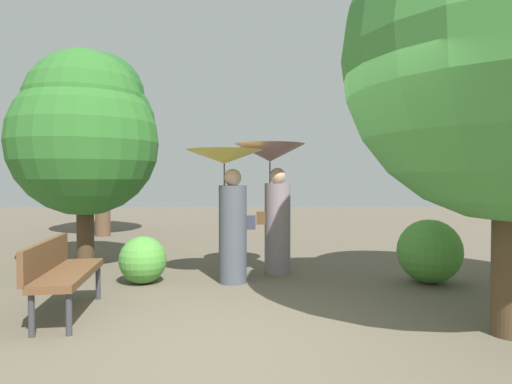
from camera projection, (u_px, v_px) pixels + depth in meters
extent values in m
plane|color=brown|center=(260.00, 344.00, 4.18)|extent=(40.00, 40.00, 0.00)
cylinder|color=#474C56|center=(233.00, 234.00, 6.63)|extent=(0.40, 0.40, 1.41)
sphere|color=tan|center=(233.00, 178.00, 6.60)|extent=(0.25, 0.25, 0.25)
cylinder|color=#333338|center=(224.00, 191.00, 6.59)|extent=(0.02, 0.02, 0.80)
cone|color=#D8C64C|center=(224.00, 157.00, 6.58)|extent=(1.11, 1.11, 0.20)
cube|color=#333342|center=(251.00, 222.00, 6.66)|extent=(0.14, 0.10, 0.20)
cylinder|color=gray|center=(278.00, 228.00, 7.26)|extent=(0.41, 0.41, 1.43)
sphere|color=tan|center=(278.00, 176.00, 7.24)|extent=(0.26, 0.26, 0.26)
cylinder|color=#333338|center=(270.00, 188.00, 7.23)|extent=(0.02, 0.02, 0.84)
cone|color=gray|center=(270.00, 153.00, 7.21)|extent=(1.10, 1.10, 0.28)
cube|color=brown|center=(261.00, 218.00, 7.22)|extent=(0.14, 0.10, 0.20)
cylinder|color=#38383D|center=(69.00, 313.00, 4.41)|extent=(0.06, 0.06, 0.44)
cylinder|color=#38383D|center=(32.00, 314.00, 4.36)|extent=(0.06, 0.06, 0.44)
cylinder|color=#38383D|center=(98.00, 282.00, 5.74)|extent=(0.06, 0.06, 0.44)
cylinder|color=#38383D|center=(70.00, 282.00, 5.69)|extent=(0.06, 0.06, 0.44)
cube|color=brown|center=(69.00, 274.00, 5.04)|extent=(0.62, 1.54, 0.08)
cube|color=brown|center=(46.00, 257.00, 5.00)|extent=(0.24, 1.50, 0.35)
cylinder|color=#42301E|center=(85.00, 185.00, 7.69)|extent=(0.28, 0.28, 2.81)
sphere|color=#2D6B28|center=(84.00, 143.00, 7.67)|extent=(2.44, 2.44, 2.44)
sphere|color=#2D6B28|center=(84.00, 109.00, 7.65)|extent=(1.95, 1.95, 1.95)
cylinder|color=brown|center=(102.00, 162.00, 11.94)|extent=(0.38, 0.38, 3.84)
sphere|color=#235B23|center=(102.00, 125.00, 11.91)|extent=(2.74, 2.74, 2.74)
sphere|color=#235B23|center=(102.00, 96.00, 11.89)|extent=(2.19, 2.19, 2.19)
sphere|color=#4C9338|center=(143.00, 260.00, 6.59)|extent=(0.68, 0.68, 0.68)
sphere|color=#4C9338|center=(430.00, 251.00, 6.61)|extent=(0.92, 0.92, 0.92)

